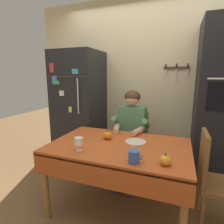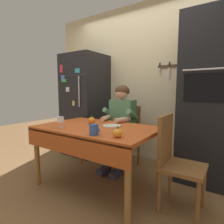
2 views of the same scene
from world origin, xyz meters
name	(u,v)px [view 1 (image 1 of 2)]	position (x,y,z in m)	size (l,w,h in m)	color
ground_plane	(116,213)	(0.00, 0.00, 0.00)	(10.00, 10.00, 0.00)	brown
back_wall_assembly	(147,84)	(0.05, 1.35, 1.30)	(3.70, 0.13, 2.60)	beige
refrigerator	(80,109)	(-0.95, 0.96, 0.90)	(0.68, 0.71, 1.80)	black
wall_oven	(221,107)	(1.05, 1.00, 1.05)	(0.60, 0.64, 2.10)	black
dining_table	(118,153)	(0.00, 0.08, 0.66)	(1.40, 0.90, 0.74)	#9E6B33
chair_behind_person	(134,140)	(-0.03, 0.87, 0.51)	(0.40, 0.40, 0.93)	brown
seated_person	(131,129)	(-0.03, 0.68, 0.74)	(0.47, 0.55, 1.25)	#38384C
chair_right_side	(214,177)	(0.90, 0.18, 0.51)	(0.40, 0.40, 0.93)	brown
coffee_mug	(134,157)	(0.24, -0.25, 0.79)	(0.12, 0.09, 0.10)	#2D569E
wine_glass	(79,142)	(-0.30, -0.19, 0.83)	(0.08, 0.08, 0.13)	white
pumpkin_large	(108,135)	(-0.17, 0.20, 0.78)	(0.10, 0.10, 0.11)	orange
pumpkin_medium	(165,160)	(0.48, -0.20, 0.78)	(0.09, 0.09, 0.10)	orange
serving_tray	(136,142)	(0.15, 0.20, 0.75)	(0.22, 0.22, 0.02)	beige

